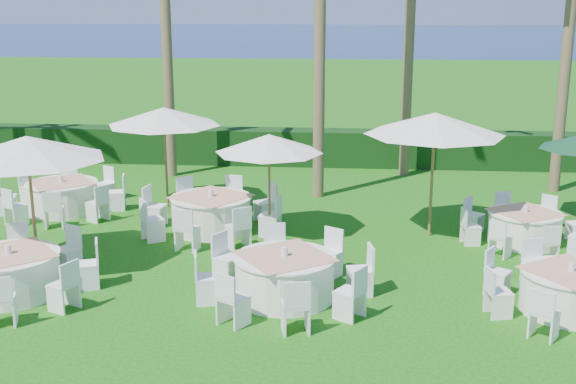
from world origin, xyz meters
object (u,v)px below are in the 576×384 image
at_px(banquet_table_d, 63,196).
at_px(umbrella_c, 164,116).
at_px(banquet_table_c, 569,290).
at_px(umbrella_b, 269,144).
at_px(banquet_table_a, 11,273).
at_px(banquet_table_f, 524,227).
at_px(umbrella_a, 27,148).
at_px(banquet_table_e, 211,213).
at_px(banquet_table_b, 285,276).
at_px(umbrella_d, 435,124).

relative_size(banquet_table_d, umbrella_c, 1.08).
bearing_deg(banquet_table_c, umbrella_c, 145.39).
distance_m(banquet_table_d, umbrella_b, 6.21).
height_order(banquet_table_a, umbrella_c, umbrella_c).
relative_size(banquet_table_a, banquet_table_f, 1.09).
xyz_separation_m(banquet_table_a, umbrella_b, (4.51, 3.92, 1.82)).
distance_m(umbrella_a, umbrella_c, 5.13).
height_order(banquet_table_d, banquet_table_e, banquet_table_e).
height_order(banquet_table_c, banquet_table_e, banquet_table_e).
bearing_deg(banquet_table_f, umbrella_a, -165.88).
bearing_deg(banquet_table_d, banquet_table_e, -16.70).
xyz_separation_m(banquet_table_a, banquet_table_d, (-1.20, 5.54, 0.00)).
bearing_deg(banquet_table_e, banquet_table_a, -125.57).
bearing_deg(umbrella_b, banquet_table_e, 166.83).
bearing_deg(umbrella_b, banquet_table_a, -139.02).
distance_m(banquet_table_b, umbrella_c, 7.34).
relative_size(banquet_table_b, umbrella_b, 1.33).
relative_size(banquet_table_c, umbrella_a, 0.98).
bearing_deg(banquet_table_c, banquet_table_b, 178.12).
relative_size(banquet_table_a, banquet_table_e, 0.93).
bearing_deg(umbrella_c, umbrella_a, -107.38).
xyz_separation_m(banquet_table_a, banquet_table_e, (3.05, 4.26, 0.02)).
bearing_deg(banquet_table_a, banquet_table_f, 20.87).
bearing_deg(banquet_table_a, umbrella_d, 27.42).
bearing_deg(umbrella_a, umbrella_b, 29.42).
bearing_deg(banquet_table_f, umbrella_c, 165.93).
height_order(banquet_table_d, umbrella_a, umbrella_a).
relative_size(umbrella_a, umbrella_d, 0.96).
bearing_deg(umbrella_c, banquet_table_f, -14.07).
relative_size(banquet_table_a, banquet_table_b, 0.96).
height_order(banquet_table_f, umbrella_c, umbrella_c).
bearing_deg(banquet_table_d, banquet_table_a, -77.76).
bearing_deg(umbrella_c, banquet_table_d, -165.42).
xyz_separation_m(banquet_table_b, banquet_table_e, (-2.16, 4.00, 0.01)).
height_order(umbrella_a, umbrella_b, umbrella_a).
relative_size(banquet_table_e, umbrella_d, 1.06).
bearing_deg(banquet_table_a, banquet_table_e, 54.43).
relative_size(banquet_table_d, umbrella_a, 1.04).
xyz_separation_m(banquet_table_a, banquet_table_c, (10.35, 0.09, -0.03)).
bearing_deg(banquet_table_c, banquet_table_a, -179.48).
height_order(banquet_table_b, umbrella_b, umbrella_b).
distance_m(banquet_table_a, banquet_table_c, 10.35).
xyz_separation_m(banquet_table_c, umbrella_a, (-10.43, 1.24, 2.18)).
relative_size(banquet_table_e, umbrella_c, 1.15).
height_order(banquet_table_c, umbrella_d, umbrella_d).
bearing_deg(banquet_table_f, banquet_table_d, 172.37).
distance_m(banquet_table_a, banquet_table_f, 11.17).
bearing_deg(umbrella_d, banquet_table_f, -8.88).
bearing_deg(banquet_table_b, banquet_table_f, 35.39).
height_order(banquet_table_c, umbrella_c, umbrella_c).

